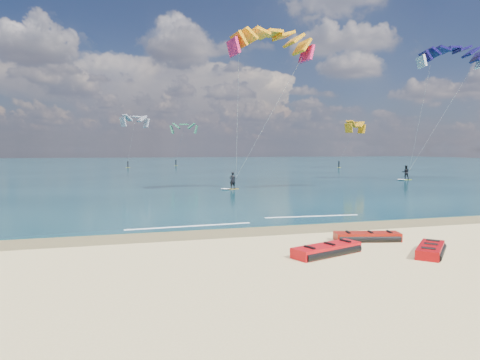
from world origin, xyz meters
name	(u,v)px	position (x,y,z in m)	size (l,w,h in m)	color
ground	(174,180)	(0.00, 40.00, 0.00)	(320.00, 320.00, 0.00)	tan
wet_sand_strip	(267,231)	(0.00, 3.00, 0.00)	(320.00, 2.40, 0.01)	brown
sea	(145,164)	(0.00, 104.00, 0.02)	(320.00, 200.00, 0.04)	#082931
packed_kite_left	(327,255)	(0.55, -2.15, 0.00)	(3.17, 1.23, 0.45)	red
packed_kite_mid	(367,241)	(3.40, -0.38, 0.00)	(3.01, 1.18, 0.43)	#9F160B
packed_kite_right	(430,255)	(4.33, -3.18, 0.00)	(2.58, 1.17, 0.43)	#AD070A
kitesurfer_main	(252,105)	(5.05, 21.60, 8.10)	(8.80, 7.00, 15.59)	gold
kitesurfer_far	(430,107)	(30.25, 28.51, 9.17)	(9.20, 7.27, 17.48)	#B2DF21
shoreline_foam	(251,221)	(0.01, 5.61, 0.04)	(13.57, 1.92, 0.01)	white
distant_kites	(219,145)	(14.38, 75.50, 5.10)	(50.68, 25.51, 10.89)	gray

